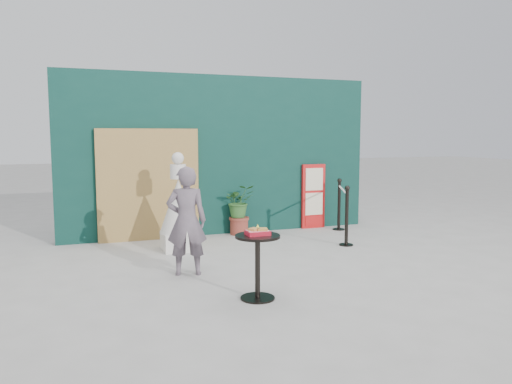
{
  "coord_description": "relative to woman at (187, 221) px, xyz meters",
  "views": [
    {
      "loc": [
        -2.71,
        -6.04,
        1.88
      ],
      "look_at": [
        0.0,
        1.2,
        1.0
      ],
      "focal_mm": 35.0,
      "sensor_mm": 36.0,
      "label": 1
    }
  ],
  "objects": [
    {
      "name": "food_basket",
      "position": [
        0.54,
        -1.29,
        0.05
      ],
      "size": [
        0.26,
        0.19,
        0.11
      ],
      "color": "red",
      "rests_on": "cafe_table"
    },
    {
      "name": "menu_board",
      "position": [
        3.17,
        2.48,
        -0.09
      ],
      "size": [
        0.5,
        0.07,
        1.3
      ],
      "color": "red",
      "rests_on": "ground"
    },
    {
      "name": "cafe_table",
      "position": [
        0.53,
        -1.29,
        -0.24
      ],
      "size": [
        0.52,
        0.52,
        0.75
      ],
      "color": "black",
      "rests_on": "ground"
    },
    {
      "name": "back_wall",
      "position": [
        1.27,
        2.67,
        0.76
      ],
      "size": [
        6.0,
        0.3,
        3.0
      ],
      "primitive_type": "cube",
      "color": "#0B322B",
      "rests_on": "ground"
    },
    {
      "name": "bamboo_fence",
      "position": [
        -0.13,
        2.46,
        0.26
      ],
      "size": [
        1.8,
        0.08,
        2.0
      ],
      "primitive_type": "cube",
      "color": "tan",
      "rests_on": "ground"
    },
    {
      "name": "statue",
      "position": [
        0.2,
        1.48,
        -0.08
      ],
      "size": [
        0.63,
        0.63,
        1.61
      ],
      "color": "silver",
      "rests_on": "ground"
    },
    {
      "name": "woman",
      "position": [
        0.0,
        0.0,
        0.0
      ],
      "size": [
        0.6,
        0.47,
        1.47
      ],
      "primitive_type": "imported",
      "rotation": [
        0.0,
        0.0,
        2.91
      ],
      "color": "slate",
      "rests_on": "ground"
    },
    {
      "name": "ground",
      "position": [
        1.27,
        -0.48,
        -0.74
      ],
      "size": [
        60.0,
        60.0,
        0.0
      ],
      "primitive_type": "plane",
      "color": "#ADAAA5",
      "rests_on": "ground"
    },
    {
      "name": "planter",
      "position": [
        1.54,
        2.36,
        -0.18
      ],
      "size": [
        0.56,
        0.49,
        0.95
      ],
      "color": "brown",
      "rests_on": "ground"
    },
    {
      "name": "stanchion_barrier",
      "position": [
        3.26,
        1.46,
        -0.24
      ],
      "size": [
        0.84,
        1.54,
        1.03
      ],
      "color": "black",
      "rests_on": "ground"
    }
  ]
}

